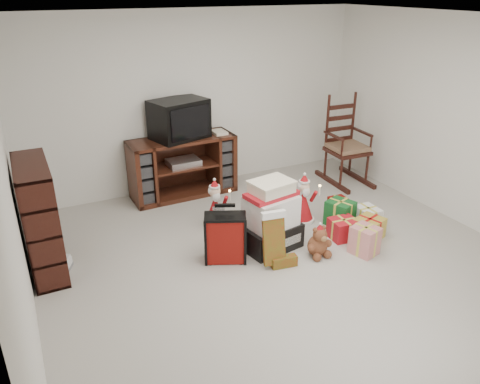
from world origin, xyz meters
name	(u,v)px	position (x,y,z in m)	size (l,w,h in m)	color
room	(289,154)	(0.00, 0.00, 1.25)	(5.01, 5.01, 2.51)	#B1ADA2
tv_stand	(183,167)	(-0.35, 2.21, 0.42)	(1.49, 0.56, 0.84)	#481E14
bookshelf	(40,220)	(-2.31, 1.03, 0.57)	(0.32, 0.97, 1.19)	black
rocking_chair	(344,151)	(2.03, 1.63, 0.47)	(0.59, 0.93, 1.36)	black
gift_pile	(271,219)	(0.03, 0.37, 0.35)	(0.71, 0.56, 0.80)	black
red_suitcase	(225,238)	(-0.55, 0.33, 0.28)	(0.47, 0.37, 0.64)	maroon
stocking	(274,240)	(-0.14, 0.00, 0.33)	(0.30, 0.13, 0.65)	#0E7F1B
teddy_bear	(318,243)	(0.42, -0.03, 0.16)	(0.24, 0.21, 0.35)	brown
santa_figurine	(303,203)	(0.72, 0.75, 0.25)	(0.31, 0.30, 0.64)	#A31116
mrs_claus_figurine	(215,208)	(-0.33, 1.12, 0.24)	(0.30, 0.29, 0.62)	#A31116
sneaker_pair	(54,269)	(-2.27, 0.90, 0.05)	(0.36, 0.31, 0.10)	silver
gift_cluster	(354,221)	(1.12, 0.23, 0.14)	(0.82, 1.14, 0.28)	#B3141E
crt_television	(179,119)	(-0.36, 2.22, 1.11)	(0.83, 0.70, 0.53)	black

